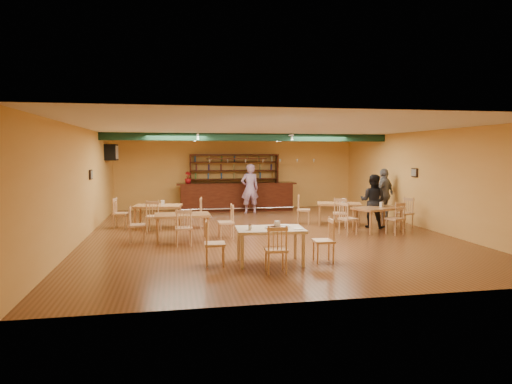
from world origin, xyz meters
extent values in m
plane|color=#5A3419|center=(0.00, 0.00, 0.00)|extent=(12.00, 12.00, 0.00)
cube|color=#10301F|center=(0.00, 2.80, 2.87)|extent=(10.00, 0.30, 0.25)
cube|color=silver|center=(-1.80, 3.40, 2.94)|extent=(0.05, 2.50, 0.05)
cube|color=silver|center=(1.40, 3.40, 2.94)|extent=(0.05, 2.50, 0.05)
cube|color=silver|center=(-4.80, 4.20, 2.35)|extent=(0.34, 0.70, 0.48)
cube|color=black|center=(-4.97, 1.00, 1.70)|extent=(0.04, 0.34, 0.28)
cube|color=black|center=(4.97, 0.50, 1.70)|extent=(0.04, 0.34, 0.28)
cube|color=black|center=(-0.12, 5.15, 0.56)|extent=(4.77, 0.85, 1.13)
cube|color=black|center=(-0.12, 5.78, 1.14)|extent=(3.69, 0.40, 2.28)
imported|color=#9D0E11|center=(-2.06, 5.15, 1.36)|extent=(0.33, 0.33, 0.46)
cube|color=#A06339|center=(-3.10, 1.50, 0.36)|extent=(1.54, 1.07, 0.71)
cube|color=#A06339|center=(2.69, 1.12, 0.35)|extent=(1.59, 1.24, 0.70)
cube|color=#A06339|center=(-2.40, -0.71, 0.36)|extent=(1.46, 0.90, 0.72)
cube|color=#A06339|center=(3.36, -0.27, 0.36)|extent=(1.63, 1.28, 0.71)
cube|color=tan|center=(-0.64, -3.55, 0.38)|extent=(1.45, 0.98, 0.75)
cylinder|color=silver|center=(-0.54, -3.55, 0.76)|extent=(0.40, 0.40, 0.01)
cylinder|color=#EAE5C6|center=(-1.09, -3.70, 0.81)|extent=(0.08, 0.08, 0.11)
cube|color=white|center=(-0.28, -3.34, 0.77)|extent=(0.23, 0.19, 0.03)
cube|color=silver|center=(-0.38, -3.49, 0.77)|extent=(0.33, 0.12, 0.00)
cylinder|color=white|center=(-0.08, -3.75, 0.76)|extent=(0.23, 0.23, 0.01)
imported|color=#9751AF|center=(0.28, 4.33, 0.96)|extent=(0.74, 0.52, 1.91)
imported|color=black|center=(3.49, 0.32, 0.83)|extent=(1.03, 1.00, 1.66)
imported|color=slate|center=(4.56, 1.73, 0.90)|extent=(1.12, 0.94, 1.79)
camera|label=1|loc=(-2.59, -12.50, 2.32)|focal=31.13mm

